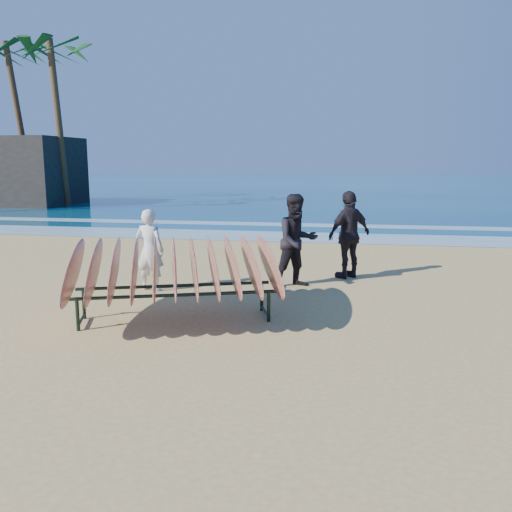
% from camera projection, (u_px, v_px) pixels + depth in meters
% --- Properties ---
extents(ground, '(120.00, 120.00, 0.00)m').
position_uv_depth(ground, '(247.00, 323.00, 8.67)').
color(ground, tan).
rests_on(ground, ground).
extents(ocean, '(160.00, 160.00, 0.00)m').
position_uv_depth(ocean, '(341.00, 183.00, 61.96)').
color(ocean, navy).
rests_on(ocean, ground).
extents(foam_near, '(160.00, 160.00, 0.00)m').
position_uv_depth(foam_near, '(304.00, 237.00, 18.36)').
color(foam_near, white).
rests_on(foam_near, ground).
extents(foam_far, '(160.00, 160.00, 0.00)m').
position_uv_depth(foam_far, '(312.00, 225.00, 21.75)').
color(foam_far, white).
rests_on(foam_far, ground).
extents(surfboard_rack, '(3.84, 3.48, 1.40)m').
position_uv_depth(surfboard_rack, '(174.00, 268.00, 8.67)').
color(surfboard_rack, black).
rests_on(surfboard_rack, ground).
extents(person_white, '(0.64, 0.46, 1.63)m').
position_uv_depth(person_white, '(150.00, 250.00, 10.72)').
color(person_white, silver).
rests_on(person_white, ground).
extents(person_dark_a, '(1.17, 1.11, 1.90)m').
position_uv_depth(person_dark_a, '(297.00, 241.00, 11.01)').
color(person_dark_a, black).
rests_on(person_dark_a, ground).
extents(person_dark_b, '(1.14, 1.11, 1.92)m').
position_uv_depth(person_dark_b, '(349.00, 235.00, 11.86)').
color(person_dark_b, black).
rests_on(person_dark_b, ground).
extents(building, '(8.75, 4.86, 3.89)m').
position_uv_depth(building, '(0.00, 171.00, 31.86)').
color(building, '#2D2823').
rests_on(building, ground).
extents(palm_mid, '(5.20, 5.20, 9.16)m').
position_uv_depth(palm_mid, '(55.00, 53.00, 29.24)').
color(palm_mid, brown).
rests_on(palm_mid, ground).
extents(palm_right, '(5.20, 5.20, 9.80)m').
position_uv_depth(palm_right, '(15.00, 55.00, 33.19)').
color(palm_right, brown).
rests_on(palm_right, ground).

